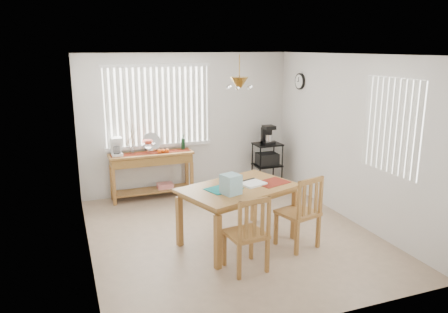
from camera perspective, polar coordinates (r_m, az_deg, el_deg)
name	(u,v)px	position (r m, az deg, el deg)	size (l,w,h in m)	color
ground	(231,234)	(6.58, 0.89, -10.13)	(4.00, 4.50, 0.01)	tan
room_shell	(231,121)	(6.10, 0.92, 4.62)	(4.20, 4.70, 2.70)	silver
sideboard	(152,164)	(8.01, -9.38, -1.00)	(1.50, 0.42, 0.85)	#A47137
sideboard_items	(137,147)	(7.90, -11.26, 1.28)	(1.43, 0.35, 0.65)	maroon
wire_cart	(267,161)	(8.61, 5.65, -0.56)	(0.51, 0.41, 0.87)	black
cart_items	(268,135)	(8.50, 5.71, 2.81)	(0.21, 0.25, 0.36)	black
dining_table	(238,193)	(6.07, 1.88, -4.81)	(1.77, 1.42, 0.82)	#A47137
table_items	(236,184)	(5.82, 1.63, -3.64)	(1.29, 0.61, 0.26)	#167E7F
chair_left	(247,234)	(5.40, 3.08, -10.08)	(0.50, 0.50, 0.99)	#A47137
chair_right	(300,213)	(6.08, 9.92, -7.24)	(0.58, 0.58, 1.03)	#A47137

